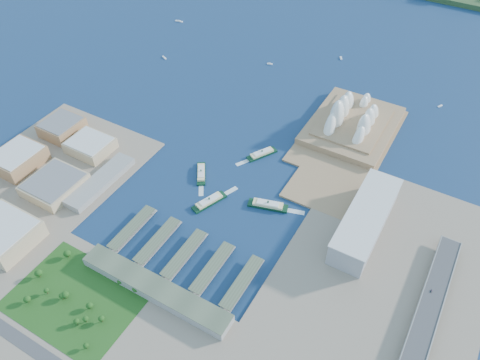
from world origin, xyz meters
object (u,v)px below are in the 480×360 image
Objects in this scene: opera_house at (355,113)px; toaster_building at (366,220)px; car_c at (431,291)px; ferry_a at (201,172)px; ferry_b at (262,153)px; ferry_d at (268,204)px; ferry_c at (209,200)px.

opera_house is 219.62m from toaster_building.
car_c is at bearing -30.97° from toaster_building.
toaster_building is 35.92× the size of car_c.
toaster_building is 3.19× the size of ferry_a.
ferry_b is 316.32m from car_c.
ferry_b is 0.89× the size of ferry_d.
ferry_c is (42.02, -42.90, 0.44)m from ferry_a.
opera_house reaches higher than ferry_c.
car_c is (191.00, -260.61, -16.52)m from opera_house.
toaster_building reaches higher than ferry_b.
opera_house is at bearing 114.23° from toaster_building.
opera_house reaches higher than ferry_a.
car_c is at bearing -40.11° from ferry_a.
ferry_b is at bearing -126.43° from opera_house.
ferry_c is (-16.05, -127.31, 0.29)m from ferry_b.
ferry_b is 109.08m from ferry_d.
car_c reaches higher than ferry_a.
car_c is (101.00, -60.61, -5.02)m from toaster_building.
toaster_building is 2.91× the size of ferry_c.
ferry_b reaches higher than ferry_a.
ferry_d is (58.54, -92.04, 0.56)m from ferry_b.
car_c is (305.37, -0.11, 10.44)m from ferry_c.
car_c is at bearing -158.51° from ferry_c.
opera_house is 3.59× the size of ferry_b.
ferry_a is at bearing -125.70° from opera_house.
ferry_c is at bearing -67.39° from ferry_b.
ferry_d is (74.59, 35.27, 0.27)m from ferry_c.
ferry_d is at bearing -169.00° from toaster_building.
ferry_b is 11.62× the size of car_c.
opera_house is 3.71× the size of ferry_a.
opera_house reaches higher than ferry_b.
ferry_c is at bearing 99.41° from ferry_d.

